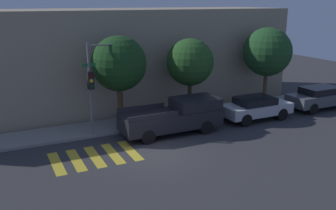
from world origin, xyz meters
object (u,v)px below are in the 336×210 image
tree_near_corner (119,64)px  tree_midblock (190,62)px  pickup_truck (176,116)px  sedan_middle (320,97)px  traffic_light_pole (99,74)px  sedan_near_corner (256,107)px  tree_far_end (267,52)px

tree_near_corner → tree_midblock: (4.37, 0.00, -0.23)m
pickup_truck → tree_near_corner: 4.15m
tree_near_corner → tree_midblock: 4.37m
sedan_middle → traffic_light_pole: bearing=174.9°
traffic_light_pole → sedan_near_corner: 9.47m
traffic_light_pole → sedan_middle: size_ratio=1.08×
sedan_middle → tree_near_corner: tree_near_corner is taller
tree_near_corner → tree_far_end: tree_far_end is taller
traffic_light_pole → tree_near_corner: 1.59m
sedan_near_corner → sedan_middle: sedan_middle is taller
traffic_light_pole → sedan_middle: (14.27, -1.27, -2.51)m
traffic_light_pole → tree_far_end: tree_far_end is taller
traffic_light_pole → tree_near_corner: bearing=32.2°
traffic_light_pole → tree_far_end: size_ratio=0.93×
pickup_truck → tree_far_end: bearing=15.2°
sedan_near_corner → tree_near_corner: bearing=164.7°
tree_far_end → traffic_light_pole: bearing=-175.8°
pickup_truck → tree_midblock: bearing=46.6°
pickup_truck → tree_near_corner: tree_near_corner is taller
pickup_truck → sedan_middle: 10.57m
sedan_near_corner → sedan_middle: size_ratio=0.94×
sedan_middle → tree_near_corner: size_ratio=0.89×
tree_near_corner → tree_far_end: 10.09m
sedan_middle → tree_midblock: tree_midblock is taller
sedan_middle → tree_midblock: bearing=166.2°
traffic_light_pole → pickup_truck: 4.58m
pickup_truck → tree_near_corner: bearing=138.6°
traffic_light_pole → sedan_near_corner: traffic_light_pole is taller
sedan_near_corner → tree_near_corner: (-7.71, 2.10, 2.84)m
sedan_near_corner → pickup_truck: bearing=180.0°
tree_midblock → sedan_middle: bearing=-13.8°
sedan_near_corner → tree_midblock: tree_midblock is taller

